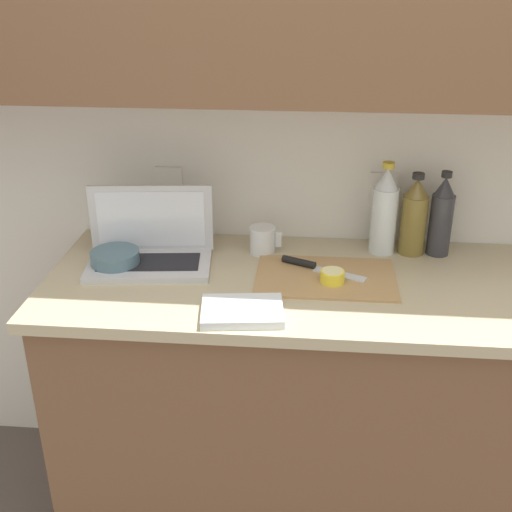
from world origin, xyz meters
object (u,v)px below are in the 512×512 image
(bottle_water_clear, at_px, (384,212))
(bowl_white, at_px, (115,260))
(laptop, at_px, (150,246))
(lemon_half_cut, at_px, (332,276))
(cutting_board, at_px, (326,277))
(measuring_cup, at_px, (263,240))
(bottle_green_soda, at_px, (441,217))
(bottle_oil_tall, at_px, (414,217))
(knife, at_px, (309,265))

(bottle_water_clear, relative_size, bowl_white, 2.03)
(laptop, distance_m, lemon_half_cut, 0.58)
(cutting_board, bearing_deg, lemon_half_cut, -63.12)
(bottle_water_clear, distance_m, bowl_white, 0.86)
(laptop, xyz_separation_m, measuring_cup, (0.35, 0.11, -0.01))
(bottle_green_soda, xyz_separation_m, measuring_cup, (-0.57, -0.04, -0.08))
(bowl_white, bearing_deg, lemon_half_cut, -3.79)
(lemon_half_cut, height_order, bowl_white, bowl_white)
(lemon_half_cut, bearing_deg, bottle_oil_tall, 43.98)
(bowl_white, bearing_deg, laptop, 29.96)
(lemon_half_cut, xyz_separation_m, bottle_water_clear, (0.16, 0.25, 0.11))
(bottle_water_clear, height_order, measuring_cup, bottle_water_clear)
(bottle_water_clear, bearing_deg, lemon_half_cut, -123.33)
(measuring_cup, distance_m, bowl_white, 0.47)
(laptop, distance_m, cutting_board, 0.56)
(lemon_half_cut, bearing_deg, measuring_cup, 137.10)
(measuring_cup, height_order, bowl_white, measuring_cup)
(measuring_cup, relative_size, bowl_white, 0.70)
(laptop, bearing_deg, cutting_board, -12.73)
(knife, distance_m, bottle_water_clear, 0.31)
(lemon_half_cut, relative_size, measuring_cup, 0.69)
(bottle_oil_tall, relative_size, bottle_water_clear, 0.89)
(lemon_half_cut, xyz_separation_m, bowl_white, (-0.67, 0.04, 0.00))
(cutting_board, bearing_deg, bottle_green_soda, 30.40)
(laptop, relative_size, knife, 1.54)
(bottle_oil_tall, xyz_separation_m, measuring_cup, (-0.48, -0.04, -0.08))
(knife, bearing_deg, measuring_cup, 166.67)
(knife, relative_size, measuring_cup, 2.52)
(laptop, distance_m, bottle_green_soda, 0.93)
(cutting_board, xyz_separation_m, measuring_cup, (-0.20, 0.17, 0.04))
(cutting_board, xyz_separation_m, bottle_oil_tall, (0.28, 0.21, 0.12))
(cutting_board, xyz_separation_m, knife, (-0.05, 0.05, 0.01))
(bottle_oil_tall, xyz_separation_m, bowl_white, (-0.92, -0.21, -0.09))
(cutting_board, xyz_separation_m, bottle_green_soda, (0.36, 0.21, 0.12))
(knife, xyz_separation_m, measuring_cup, (-0.15, 0.12, 0.03))
(bottle_oil_tall, bearing_deg, laptop, -169.75)
(cutting_board, distance_m, knife, 0.08)
(knife, distance_m, bottle_green_soda, 0.46)
(measuring_cup, xyz_separation_m, bowl_white, (-0.44, -0.16, -0.01))
(lemon_half_cut, xyz_separation_m, bottle_oil_tall, (0.26, 0.25, 0.10))
(bottle_green_soda, xyz_separation_m, bottle_water_clear, (-0.18, -0.00, 0.01))
(measuring_cup, bearing_deg, bowl_white, -159.88)
(laptop, height_order, bottle_green_soda, bottle_green_soda)
(laptop, height_order, bottle_water_clear, bottle_water_clear)
(laptop, bearing_deg, bottle_water_clear, 5.39)
(lemon_half_cut, distance_m, bowl_white, 0.67)
(laptop, xyz_separation_m, bottle_water_clear, (0.73, 0.15, 0.08))
(measuring_cup, bearing_deg, bottle_green_soda, 4.36)
(laptop, relative_size, measuring_cup, 3.89)
(cutting_board, distance_m, bottle_water_clear, 0.31)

